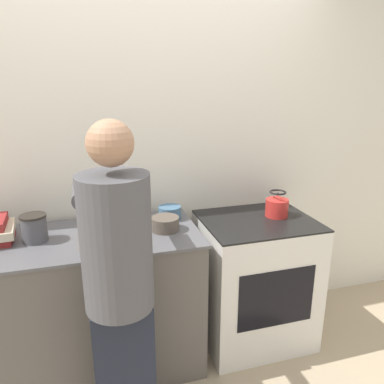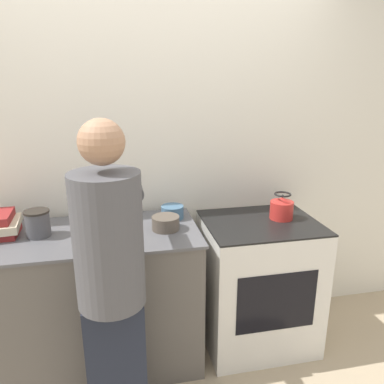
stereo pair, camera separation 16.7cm
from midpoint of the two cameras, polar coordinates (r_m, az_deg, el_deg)
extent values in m
cube|color=silver|center=(2.59, -9.18, 5.26)|extent=(8.00, 0.05, 2.60)
cube|color=#5B5651|center=(2.54, -16.66, -16.29)|extent=(1.30, 0.63, 0.90)
cube|color=#56565B|center=(2.33, -17.62, -6.74)|extent=(1.32, 0.65, 0.02)
cube|color=silver|center=(2.73, 7.77, -13.27)|extent=(0.74, 0.62, 0.90)
cube|color=black|center=(2.53, 8.17, -4.35)|extent=(0.74, 0.62, 0.01)
cube|color=black|center=(2.48, 10.76, -15.68)|extent=(0.52, 0.01, 0.39)
cube|color=#1D2230|center=(2.15, -12.64, -25.10)|extent=(0.29, 0.18, 0.78)
cylinder|color=#4C4C51|center=(1.76, -14.14, -7.62)|extent=(0.33, 0.33, 0.65)
sphere|color=#A87A5B|center=(1.63, -15.30, 7.18)|extent=(0.20, 0.20, 0.20)
cylinder|color=#4C4C51|center=(1.98, -18.89, -0.12)|extent=(0.09, 0.30, 0.09)
cylinder|color=#4C4C51|center=(1.99, -10.94, 0.54)|extent=(0.09, 0.30, 0.09)
cube|color=#A87A4C|center=(2.27, -15.16, -6.66)|extent=(0.29, 0.23, 0.02)
cube|color=silver|center=(2.28, -13.28, -6.04)|extent=(0.12, 0.07, 0.01)
cube|color=black|center=(2.26, -15.54, -6.48)|extent=(0.08, 0.05, 0.01)
cylinder|color=red|center=(2.60, 11.02, -2.40)|extent=(0.16, 0.16, 0.12)
cone|color=red|center=(2.58, 11.11, -0.82)|extent=(0.12, 0.12, 0.03)
sphere|color=black|center=(2.57, 11.14, -0.31)|extent=(0.02, 0.02, 0.02)
torus|color=black|center=(2.57, 11.16, -0.04)|extent=(0.11, 0.11, 0.01)
cylinder|color=brown|center=(2.31, -6.19, -4.86)|extent=(0.17, 0.17, 0.08)
cylinder|color=#426684|center=(2.49, -5.34, -3.16)|extent=(0.15, 0.15, 0.09)
cylinder|color=#4C4C51|center=(2.35, -24.80, -5.18)|extent=(0.14, 0.14, 0.15)
cylinder|color=#28231E|center=(2.32, -25.04, -3.35)|extent=(0.15, 0.15, 0.01)
camera|label=1|loc=(0.08, -92.17, -0.66)|focal=35.00mm
camera|label=2|loc=(0.08, 87.83, 0.66)|focal=35.00mm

